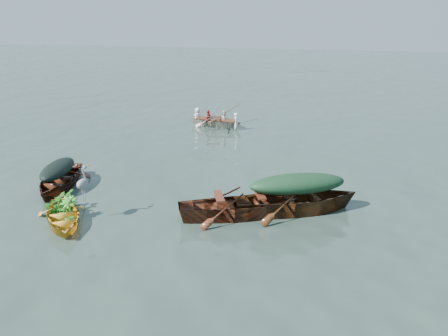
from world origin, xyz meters
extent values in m
plane|color=#30433B|center=(0.00, 0.00, 0.00)|extent=(140.00, 140.00, 0.00)
imported|color=gold|center=(-2.98, -1.57, 0.00)|extent=(2.65, 2.85, 0.71)
imported|color=#532113|center=(-4.61, 0.44, 0.00)|extent=(2.29, 3.79, 0.88)
imported|color=#553213|center=(2.38, 0.81, 0.00)|extent=(4.72, 3.44, 1.09)
imported|color=maroon|center=(1.04, 0.09, 0.00)|extent=(4.40, 3.04, 0.98)
imported|color=beige|center=(-2.65, 9.36, 0.00)|extent=(3.64, 1.58, 0.79)
ellipsoid|color=black|center=(-4.61, 0.44, 0.64)|extent=(1.26, 2.08, 0.40)
ellipsoid|color=#163720|center=(2.38, 0.81, 0.80)|extent=(2.59, 1.89, 0.52)
imported|color=#25701D|center=(-3.31, -1.13, 0.65)|extent=(1.11, 1.14, 0.60)
imported|color=white|center=(-2.65, 9.36, 0.78)|extent=(2.58, 1.32, 0.76)
camera|label=1|loc=(3.71, -9.67, 4.73)|focal=35.00mm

